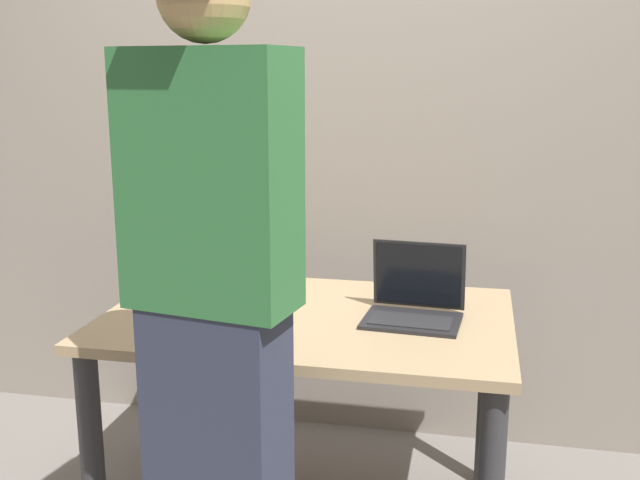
# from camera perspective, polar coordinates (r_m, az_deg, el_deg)

# --- Properties ---
(desk) EXTENTS (1.31, 0.85, 0.75)m
(desk) POSITION_cam_1_polar(r_m,az_deg,el_deg) (2.50, -0.94, -8.36)
(desk) COLOR #9E8460
(desk) RESTS_ON ground
(laptop) EXTENTS (0.32, 0.27, 0.24)m
(laptop) POSITION_cam_1_polar(r_m,az_deg,el_deg) (2.42, 7.18, -4.65)
(laptop) COLOR black
(laptop) RESTS_ON desk
(beer_bottle_amber) EXTENTS (0.07, 0.07, 0.29)m
(beer_bottle_amber) POSITION_cam_1_polar(r_m,az_deg,el_deg) (2.80, -5.31, -1.03)
(beer_bottle_amber) COLOR #1E5123
(beer_bottle_amber) RESTS_ON desk
(beer_bottle_dark) EXTENTS (0.07, 0.07, 0.33)m
(beer_bottle_dark) POSITION_cam_1_polar(r_m,az_deg,el_deg) (2.79, -8.38, -0.85)
(beer_bottle_dark) COLOR #333333
(beer_bottle_dark) RESTS_ON desk
(beer_bottle_green) EXTENTS (0.07, 0.07, 0.29)m
(beer_bottle_green) POSITION_cam_1_polar(r_m,az_deg,el_deg) (2.73, -6.91, -1.30)
(beer_bottle_green) COLOR brown
(beer_bottle_green) RESTS_ON desk
(person_figure) EXTENTS (0.43, 0.32, 1.83)m
(person_figure) POSITION_cam_1_polar(r_m,az_deg,el_deg) (1.84, -8.04, -5.44)
(person_figure) COLOR #2D3347
(person_figure) RESTS_ON ground
(back_wall) EXTENTS (6.00, 0.10, 2.60)m
(back_wall) POSITION_cam_1_polar(r_m,az_deg,el_deg) (3.09, 2.22, 8.63)
(back_wall) COLOR gray
(back_wall) RESTS_ON ground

